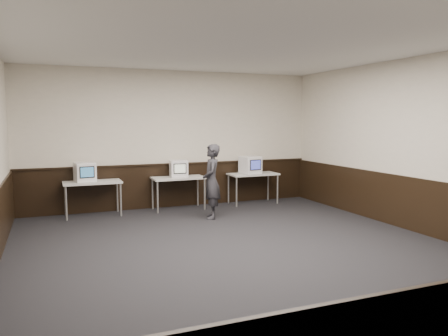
# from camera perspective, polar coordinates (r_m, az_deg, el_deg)

# --- Properties ---
(floor) EXTENTS (8.00, 8.00, 0.00)m
(floor) POSITION_cam_1_polar(r_m,az_deg,el_deg) (6.90, 2.51, -11.02)
(floor) COLOR black
(floor) RESTS_ON ground
(ceiling) EXTENTS (8.00, 8.00, 0.00)m
(ceiling) POSITION_cam_1_polar(r_m,az_deg,el_deg) (6.69, 2.65, 16.16)
(ceiling) COLOR white
(ceiling) RESTS_ON back_wall
(back_wall) EXTENTS (7.00, 0.00, 7.00)m
(back_wall) POSITION_cam_1_polar(r_m,az_deg,el_deg) (10.37, -6.64, 3.75)
(back_wall) COLOR silver
(back_wall) RESTS_ON ground
(right_wall) EXTENTS (0.00, 8.00, 8.00)m
(right_wall) POSITION_cam_1_polar(r_m,az_deg,el_deg) (8.66, 24.18, 2.74)
(right_wall) COLOR silver
(right_wall) RESTS_ON ground
(wainscot_back) EXTENTS (6.98, 0.04, 1.00)m
(wainscot_back) POSITION_cam_1_polar(r_m,az_deg,el_deg) (10.46, -6.54, -2.29)
(wainscot_back) COLOR black
(wainscot_back) RESTS_ON back_wall
(wainscot_right) EXTENTS (0.04, 7.98, 1.00)m
(wainscot_right) POSITION_cam_1_polar(r_m,az_deg,el_deg) (8.77, 23.77, -4.44)
(wainscot_right) COLOR black
(wainscot_right) RESTS_ON right_wall
(wainscot_rail) EXTENTS (6.98, 0.06, 0.04)m
(wainscot_rail) POSITION_cam_1_polar(r_m,az_deg,el_deg) (10.37, -6.54, 0.54)
(wainscot_rail) COLOR black
(wainscot_rail) RESTS_ON wainscot_back
(desk_left) EXTENTS (1.20, 0.60, 0.75)m
(desk_left) POSITION_cam_1_polar(r_m,az_deg,el_deg) (9.73, -16.80, -2.10)
(desk_left) COLOR beige
(desk_left) RESTS_ON ground
(desk_center) EXTENTS (1.20, 0.60, 0.75)m
(desk_center) POSITION_cam_1_polar(r_m,az_deg,el_deg) (10.07, -5.97, -1.58)
(desk_center) COLOR beige
(desk_center) RESTS_ON ground
(desk_right) EXTENTS (1.20, 0.60, 0.75)m
(desk_right) POSITION_cam_1_polar(r_m,az_deg,el_deg) (10.74, 3.81, -1.07)
(desk_right) COLOR beige
(desk_right) RESTS_ON ground
(emac_left) EXTENTS (0.46, 0.48, 0.41)m
(emac_left) POSITION_cam_1_polar(r_m,az_deg,el_deg) (9.71, -17.72, -0.51)
(emac_left) COLOR white
(emac_left) RESTS_ON desk_left
(emac_center) EXTENTS (0.43, 0.45, 0.39)m
(emac_center) POSITION_cam_1_polar(r_m,az_deg,el_deg) (10.08, -5.95, -0.06)
(emac_center) COLOR white
(emac_center) RESTS_ON desk_center
(emac_right) EXTENTS (0.49, 0.51, 0.42)m
(emac_right) POSITION_cam_1_polar(r_m,az_deg,el_deg) (10.65, 3.46, 0.40)
(emac_right) COLOR white
(emac_right) RESTS_ON desk_right
(person) EXTENTS (0.52, 0.65, 1.56)m
(person) POSITION_cam_1_polar(r_m,az_deg,el_deg) (9.11, -1.64, -1.76)
(person) COLOR #29282E
(person) RESTS_ON ground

